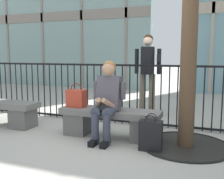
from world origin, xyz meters
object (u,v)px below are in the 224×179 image
shopping_bag (151,135)px  bystander_at_railing (148,69)px  seated_person_with_phone (107,98)px  stone_bench (110,120)px  handbag_on_bench (76,98)px

shopping_bag → bystander_at_railing: 2.16m
bystander_at_railing → shopping_bag: bearing=-75.6°
seated_person_with_phone → shopping_bag: seated_person_with_phone is taller
stone_bench → bystander_at_railing: 1.78m
shopping_bag → bystander_at_railing: size_ratio=0.30×
seated_person_with_phone → handbag_on_bench: size_ratio=3.12×
stone_bench → shopping_bag: 0.81m
stone_bench → bystander_at_railing: bearing=81.9°
handbag_on_bench → shopping_bag: bearing=-14.5°
bystander_at_railing → handbag_on_bench: bearing=-116.6°
stone_bench → seated_person_with_phone: seated_person_with_phone is taller
seated_person_with_phone → shopping_bag: 0.87m
stone_bench → seated_person_with_phone: 0.40m
seated_person_with_phone → bystander_at_railing: bystander_at_railing is taller
handbag_on_bench → bystander_at_railing: (0.81, 1.61, 0.41)m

